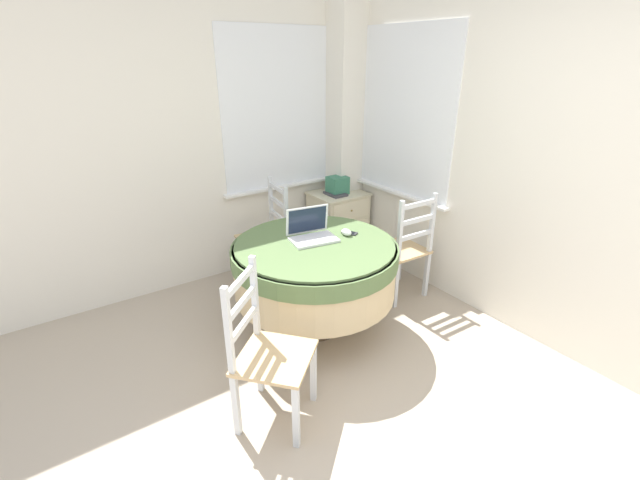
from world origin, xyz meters
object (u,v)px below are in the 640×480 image
object	(u,v)px
laptop	(311,233)
dining_chair_near_right_window	(403,249)
book_on_cabinet	(336,194)
dining_chair_camera_near	(267,353)
cell_phone	(350,233)
round_dining_table	(315,265)
storage_box	(337,185)
computer_mouse	(346,232)
dining_chair_near_back_window	(267,237)
corner_cabinet	(338,223)

from	to	relation	value
laptop	dining_chair_near_right_window	world-z (taller)	laptop
laptop	book_on_cabinet	world-z (taller)	laptop
laptop	dining_chair_camera_near	distance (m)	1.03
cell_phone	dining_chair_near_right_window	distance (m)	0.65
round_dining_table	dining_chair_near_right_window	size ratio (longest dim) A/B	1.28
cell_phone	storage_box	world-z (taller)	storage_box
dining_chair_near_right_window	storage_box	world-z (taller)	dining_chair_near_right_window
dining_chair_near_right_window	computer_mouse	bearing A→B (deg)	-179.25
laptop	dining_chair_near_back_window	xyz separation A→B (m)	(0.05, 0.82, -0.33)
cell_phone	corner_cabinet	distance (m)	1.28
laptop	dining_chair_near_right_window	bearing A→B (deg)	-5.45
corner_cabinet	storage_box	size ratio (longest dim) A/B	3.56
laptop	book_on_cabinet	distance (m)	1.27
computer_mouse	storage_box	distance (m)	1.22
dining_chair_camera_near	storage_box	size ratio (longest dim) A/B	5.02
storage_box	book_on_cabinet	distance (m)	0.09
round_dining_table	dining_chair_camera_near	size ratio (longest dim) A/B	1.28
dining_chair_near_right_window	storage_box	xyz separation A→B (m)	(0.05, 1.01, 0.31)
dining_chair_near_right_window	corner_cabinet	distance (m)	1.03
cell_phone	dining_chair_near_right_window	size ratio (longest dim) A/B	0.14
computer_mouse	book_on_cabinet	xyz separation A→B (m)	(0.64, 0.99, -0.07)
laptop	round_dining_table	bearing A→B (deg)	-107.54
laptop	cell_phone	size ratio (longest dim) A/B	2.82
dining_chair_camera_near	corner_cabinet	distance (m)	2.31
laptop	corner_cabinet	distance (m)	1.41
round_dining_table	cell_phone	size ratio (longest dim) A/B	9.32
cell_phone	dining_chair_near_right_window	xyz separation A→B (m)	(0.59, -0.01, -0.29)
dining_chair_near_right_window	corner_cabinet	world-z (taller)	dining_chair_near_right_window
dining_chair_near_right_window	laptop	bearing A→B (deg)	174.55
round_dining_table	dining_chair_near_back_window	world-z (taller)	dining_chair_near_back_window
computer_mouse	dining_chair_near_back_window	size ratio (longest dim) A/B	0.10
round_dining_table	computer_mouse	size ratio (longest dim) A/B	12.72
round_dining_table	computer_mouse	bearing A→B (deg)	-3.10
storage_box	book_on_cabinet	xyz separation A→B (m)	(-0.04, -0.02, -0.08)
cell_phone	corner_cabinet	xyz separation A→B (m)	(0.66, 1.02, -0.39)
storage_box	book_on_cabinet	world-z (taller)	storage_box
computer_mouse	cell_phone	bearing A→B (deg)	18.72
laptop	cell_phone	xyz separation A→B (m)	(0.29, -0.08, -0.04)
dining_chair_near_back_window	cell_phone	bearing A→B (deg)	-75.10
dining_chair_near_right_window	dining_chair_camera_near	world-z (taller)	same
computer_mouse	corner_cabinet	xyz separation A→B (m)	(0.70, 1.03, -0.41)
round_dining_table	storage_box	distance (m)	1.40
dining_chair_near_back_window	dining_chair_camera_near	distance (m)	1.66
round_dining_table	cell_phone	bearing A→B (deg)	-0.14
laptop	dining_chair_near_back_window	distance (m)	0.89
dining_chair_near_back_window	book_on_cabinet	size ratio (longest dim) A/B	4.33
round_dining_table	dining_chair_near_right_window	distance (m)	0.91
cell_phone	book_on_cabinet	xyz separation A→B (m)	(0.59, 0.98, -0.05)
round_dining_table	laptop	distance (m)	0.24
computer_mouse	corner_cabinet	world-z (taller)	computer_mouse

